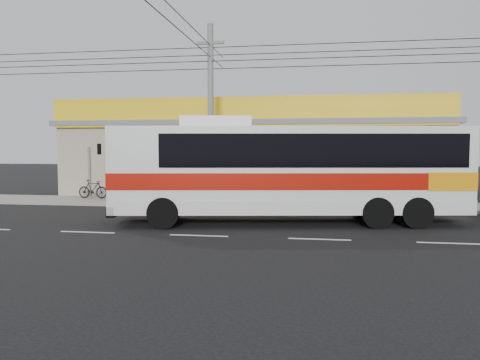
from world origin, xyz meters
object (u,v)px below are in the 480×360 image
object	(u,v)px
motorbike_dark	(93,189)
utility_pole	(210,57)
motorbike_red	(143,194)
coach_bus	(294,167)

from	to	relation	value
motorbike_dark	utility_pole	world-z (taller)	utility_pole
motorbike_red	utility_pole	distance (m)	7.60
utility_pole	motorbike_dark	bearing A→B (deg)	162.30
motorbike_red	utility_pole	world-z (taller)	utility_pole
motorbike_red	coach_bus	bearing A→B (deg)	-134.37
motorbike_red	utility_pole	bearing A→B (deg)	-116.74
coach_bus	motorbike_dark	world-z (taller)	coach_bus
coach_bus	motorbike_dark	xyz separation A→B (m)	(-11.30, 5.85, -1.55)
utility_pole	motorbike_red	bearing A→B (deg)	168.81
motorbike_dark	utility_pole	size ratio (longest dim) A/B	0.05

